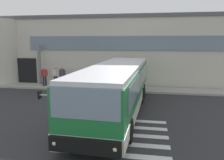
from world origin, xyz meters
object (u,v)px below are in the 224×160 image
Objects in this scene: passenger_by_doorway at (56,75)px; passenger_at_curb_edge at (62,74)px; safety_bollard_yellow at (127,88)px; passenger_near_column at (44,75)px; entry_support_column at (39,64)px; bus_main_foreground at (117,89)px.

passenger_by_doorway and passenger_at_curb_edge have the same top height.
passenger_near_column is at bearing 171.97° from safety_bollard_yellow.
entry_support_column is 10.37m from bus_main_foreground.
bus_main_foreground is 6.76× the size of passenger_near_column.
passenger_by_doorway is at bearing 169.26° from safety_bollard_yellow.
safety_bollard_yellow is at bearing -12.58° from entry_support_column.
bus_main_foreground reaches higher than passenger_at_curb_edge.
passenger_near_column is at bearing 140.92° from bus_main_foreground.
safety_bollard_yellow is (7.26, -1.03, -0.63)m from passenger_near_column.
bus_main_foreground is 8.65m from passenger_by_doorway.
entry_support_column is at bearing 172.73° from passenger_at_curb_edge.
passenger_near_column is 0.96m from passenger_by_doorway.
passenger_by_doorway is at bearing -147.34° from passenger_at_curb_edge.
bus_main_foreground is at bearing -39.08° from passenger_near_column.
bus_main_foreground is at bearing -43.93° from passenger_by_doorway.
passenger_near_column and passenger_by_doorway have the same top height.
bus_main_foreground reaches higher than safety_bollard_yellow.
safety_bollard_yellow is at bearing -10.74° from passenger_by_doorway.
passenger_at_curb_edge is at bearing -7.27° from entry_support_column.
entry_support_column reaches higher than safety_bollard_yellow.
entry_support_column reaches higher than passenger_by_doorway.
entry_support_column is at bearing 160.99° from passenger_by_doorway.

